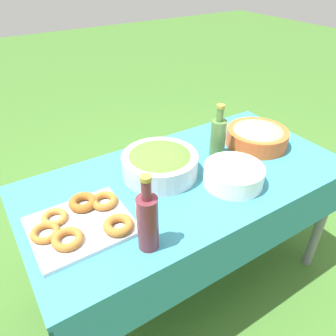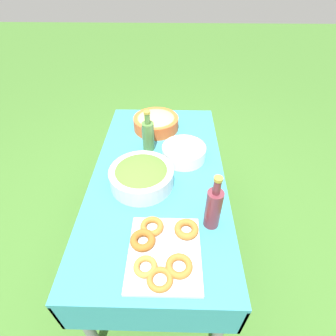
% 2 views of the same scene
% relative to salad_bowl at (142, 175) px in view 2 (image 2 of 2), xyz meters
% --- Properties ---
extents(ground_plane, '(14.00, 14.00, 0.00)m').
position_rel_salad_bowl_xyz_m(ground_plane, '(0.09, -0.08, -0.77)').
color(ground_plane, '#3D6B28').
extents(picnic_table, '(1.48, 0.75, 0.70)m').
position_rel_salad_bowl_xyz_m(picnic_table, '(0.09, -0.08, -0.16)').
color(picnic_table, teal).
rests_on(picnic_table, ground_plane).
extents(salad_bowl, '(0.34, 0.34, 0.12)m').
position_rel_salad_bowl_xyz_m(salad_bowl, '(0.00, 0.00, 0.00)').
color(salad_bowl, silver).
rests_on(salad_bowl, picnic_table).
extents(pasta_bowl, '(0.31, 0.31, 0.11)m').
position_rel_salad_bowl_xyz_m(pasta_bowl, '(0.56, -0.04, -0.01)').
color(pasta_bowl, '#E05B28').
rests_on(pasta_bowl, picnic_table).
extents(donut_platter, '(0.39, 0.32, 0.05)m').
position_rel_salad_bowl_xyz_m(donut_platter, '(-0.42, -0.13, -0.04)').
color(donut_platter, silver).
rests_on(donut_platter, picnic_table).
extents(plate_stack, '(0.26, 0.26, 0.08)m').
position_rel_salad_bowl_xyz_m(plate_stack, '(0.23, -0.23, -0.02)').
color(plate_stack, white).
rests_on(plate_stack, picnic_table).
extents(olive_oil_bottle, '(0.07, 0.07, 0.27)m').
position_rel_salad_bowl_xyz_m(olive_oil_bottle, '(0.32, -0.01, 0.04)').
color(olive_oil_bottle, '#4C7238').
rests_on(olive_oil_bottle, picnic_table).
extents(wine_bottle, '(0.07, 0.07, 0.30)m').
position_rel_salad_bowl_xyz_m(wine_bottle, '(-0.26, -0.35, 0.05)').
color(wine_bottle, maroon).
rests_on(wine_bottle, picnic_table).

